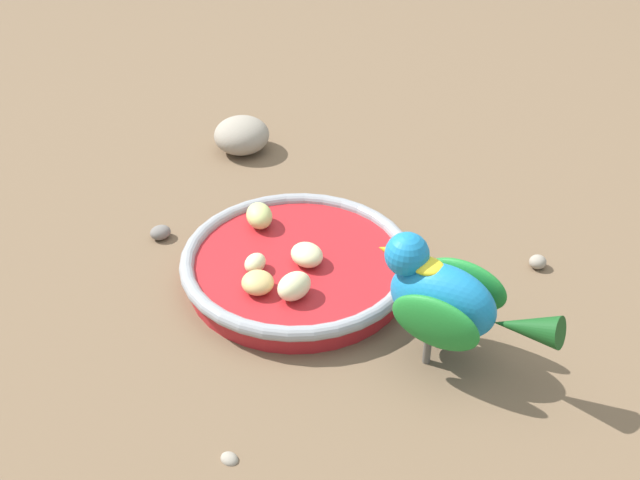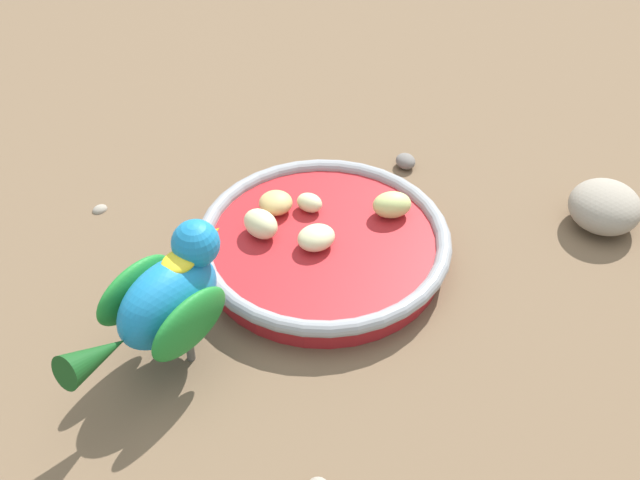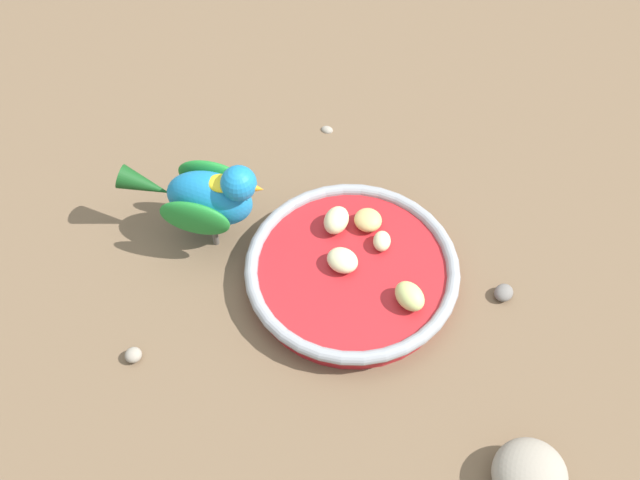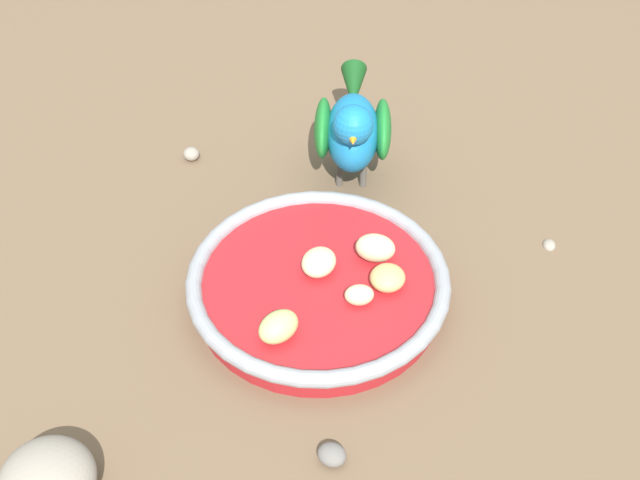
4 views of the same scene
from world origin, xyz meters
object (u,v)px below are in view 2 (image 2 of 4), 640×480
feeding_bowl (324,246)px  apple_piece_3 (276,203)px  parrot (165,300)px  apple_piece_4 (392,205)px  apple_piece_0 (261,224)px  rock_large (605,207)px  apple_piece_2 (310,203)px  apple_piece_1 (316,238)px  pebble_0 (406,161)px  pebble_2 (99,206)px

feeding_bowl → apple_piece_3: size_ratio=7.38×
parrot → feeding_bowl: bearing=-9.3°
apple_piece_4 → apple_piece_0: bearing=111.5°
parrot → apple_piece_3: bearing=10.7°
feeding_bowl → rock_large: (0.09, -0.27, 0.00)m
feeding_bowl → apple_piece_2: 0.05m
apple_piece_1 → apple_piece_4: size_ratio=0.96×
apple_piece_2 → apple_piece_3: 0.03m
feeding_bowl → parrot: bearing=142.1°
apple_piece_0 → pebble_0: size_ratio=1.59×
apple_piece_0 → apple_piece_2: 0.06m
parrot → apple_piece_4: bearing=-13.6°
apple_piece_4 → parrot: size_ratio=0.23×
feeding_bowl → pebble_0: 0.17m
apple_piece_0 → pebble_2: (0.04, 0.18, -0.03)m
apple_piece_0 → apple_piece_1: apple_piece_0 is taller
apple_piece_2 → pebble_0: bearing=-36.4°
rock_large → pebble_0: 0.21m
feeding_bowl → apple_piece_2: apple_piece_2 is taller
pebble_0 → rock_large: bearing=-108.0°
apple_piece_4 → parrot: 0.26m
apple_piece_0 → apple_piece_1: bearing=-99.1°
parrot → rock_large: bearing=-29.7°
pebble_2 → apple_piece_1: bearing=-101.7°
feeding_bowl → pebble_0: bearing=-22.7°
apple_piece_1 → apple_piece_2: apple_piece_1 is taller
apple_piece_0 → pebble_2: size_ratio=2.29×
apple_piece_2 → pebble_2: 0.22m
feeding_bowl → apple_piece_0: 0.06m
feeding_bowl → pebble_0: feeding_bowl is taller
feeding_bowl → parrot: 0.19m
apple_piece_1 → rock_large: same height
apple_piece_1 → rock_large: size_ratio=0.51×
apple_piece_4 → pebble_0: (0.11, -0.01, -0.03)m
apple_piece_1 → apple_piece_2: 0.05m
apple_piece_0 → apple_piece_3: 0.04m
apple_piece_0 → apple_piece_1: 0.06m
apple_piece_0 → feeding_bowl: bearing=-88.9°
apple_piece_3 → apple_piece_4: size_ratio=0.87×
apple_piece_3 → parrot: bearing=162.1°
parrot → pebble_2: size_ratio=10.10×
feeding_bowl → apple_piece_3: bearing=56.3°
apple_piece_2 → pebble_2: bearing=90.7°
rock_large → pebble_0: rock_large is taller
apple_piece_4 → pebble_0: bearing=-3.3°
parrot → rock_large: (0.23, -0.38, -0.05)m
apple_piece_3 → pebble_2: 0.19m
apple_piece_1 → pebble_2: size_ratio=2.25×
apple_piece_3 → pebble_0: size_ratio=1.41×
apple_piece_3 → rock_large: size_ratio=0.46×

